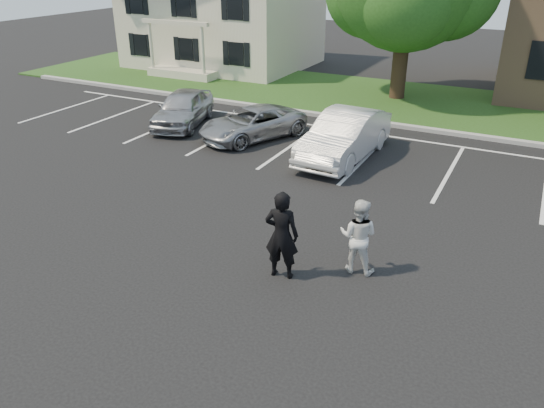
# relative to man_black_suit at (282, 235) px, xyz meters

# --- Properties ---
(ground_plane) EXTENTS (90.00, 90.00, 0.00)m
(ground_plane) POSITION_rel_man_black_suit_xyz_m (-0.64, -0.21, -1.00)
(ground_plane) COLOR black
(ground_plane) RESTS_ON ground
(curb) EXTENTS (40.00, 0.30, 0.15)m
(curb) POSITION_rel_man_black_suit_xyz_m (-0.64, 11.79, -0.92)
(curb) COLOR gray
(curb) RESTS_ON ground
(grass_strip) EXTENTS (44.00, 8.00, 0.08)m
(grass_strip) POSITION_rel_man_black_suit_xyz_m (-0.64, 15.79, -0.96)
(grass_strip) COLOR #234313
(grass_strip) RESTS_ON ground
(stall_lines) EXTENTS (34.00, 5.36, 0.01)m
(stall_lines) POSITION_rel_man_black_suit_xyz_m (0.76, 8.75, -0.99)
(stall_lines) COLOR silver
(stall_lines) RESTS_ON ground
(man_black_suit) EXTENTS (0.81, 0.61, 2.00)m
(man_black_suit) POSITION_rel_man_black_suit_xyz_m (0.00, 0.00, 0.00)
(man_black_suit) COLOR black
(man_black_suit) RESTS_ON ground
(man_white_shirt) EXTENTS (0.88, 0.71, 1.71)m
(man_white_shirt) POSITION_rel_man_black_suit_xyz_m (1.38, 0.95, -0.14)
(man_white_shirt) COLOR silver
(man_white_shirt) RESTS_ON ground
(car_silver_west) EXTENTS (2.73, 4.40, 1.40)m
(car_silver_west) POSITION_rel_man_black_suit_xyz_m (-8.44, 8.16, -0.30)
(car_silver_west) COLOR #A9A9AE
(car_silver_west) RESTS_ON ground
(car_silver_minivan) EXTENTS (3.49, 4.61, 1.16)m
(car_silver_minivan) POSITION_rel_man_black_suit_xyz_m (-5.12, 7.94, -0.42)
(car_silver_minivan) COLOR #9B9CA1
(car_silver_minivan) RESTS_ON ground
(car_white_sedan) EXTENTS (1.91, 4.85, 1.57)m
(car_white_sedan) POSITION_rel_man_black_suit_xyz_m (-1.33, 7.51, -0.21)
(car_white_sedan) COLOR silver
(car_white_sedan) RESTS_ON ground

